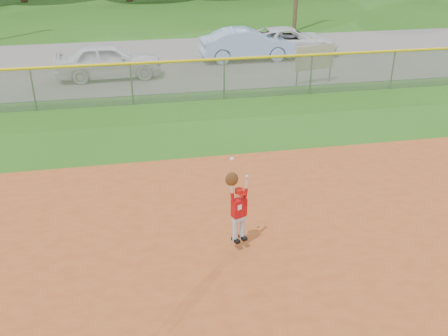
% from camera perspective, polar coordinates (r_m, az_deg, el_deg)
% --- Properties ---
extents(ground, '(120.00, 120.00, 0.00)m').
position_cam_1_polar(ground, '(9.47, -8.41, -12.42)').
color(ground, '#255B14').
rests_on(ground, ground).
extents(parking_strip, '(44.00, 10.00, 0.03)m').
position_cam_1_polar(parking_strip, '(24.16, -10.75, 11.68)').
color(parking_strip, slate).
rests_on(parking_strip, ground).
extents(car_white_a, '(4.37, 1.90, 1.47)m').
position_cam_1_polar(car_white_a, '(21.71, -13.05, 11.90)').
color(car_white_a, white).
rests_on(car_white_a, parking_strip).
extents(car_blue, '(4.45, 1.57, 1.46)m').
position_cam_1_polar(car_blue, '(24.18, 2.70, 13.93)').
color(car_blue, '#9BBEE7').
rests_on(car_blue, parking_strip).
extents(car_white_b, '(4.94, 2.54, 1.33)m').
position_cam_1_polar(car_white_b, '(25.32, 7.47, 14.15)').
color(car_white_b, white).
rests_on(car_white_b, parking_strip).
extents(sponsor_sign, '(1.75, 0.46, 1.58)m').
position_cam_1_polar(sponsor_sign, '(20.62, 10.35, 12.22)').
color(sponsor_sign, gray).
rests_on(sponsor_sign, ground).
extents(outfield_fence, '(40.06, 0.10, 1.55)m').
position_cam_1_polar(outfield_fence, '(18.14, -10.53, 9.77)').
color(outfield_fence, gray).
rests_on(outfield_fence, ground).
extents(ballplayer, '(0.50, 0.29, 1.84)m').
position_cam_1_polar(ballplayer, '(9.54, 1.60, -4.44)').
color(ballplayer, silver).
rests_on(ballplayer, ground).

